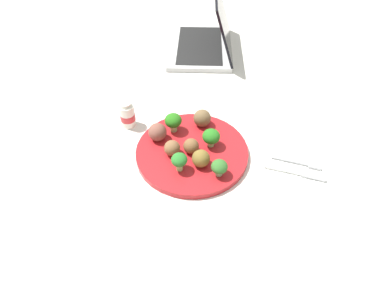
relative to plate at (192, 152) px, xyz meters
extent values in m
plane|color=silver|center=(0.00, 0.00, -0.01)|extent=(4.00, 4.00, 0.00)
cylinder|color=red|center=(0.00, 0.00, 0.00)|extent=(0.28, 0.28, 0.02)
cylinder|color=#96B87E|center=(0.08, -0.05, 0.01)|extent=(0.02, 0.02, 0.01)
ellipsoid|color=#336A2A|center=(0.08, -0.05, 0.03)|extent=(0.04, 0.04, 0.03)
cylinder|color=#98CD7B|center=(0.04, 0.03, 0.02)|extent=(0.02, 0.02, 0.01)
ellipsoid|color=#27721F|center=(0.04, 0.03, 0.04)|extent=(0.04, 0.04, 0.04)
cylinder|color=#A2C982|center=(-0.07, 0.05, 0.02)|extent=(0.02, 0.02, 0.02)
ellipsoid|color=#286E19|center=(-0.07, 0.05, 0.04)|extent=(0.04, 0.04, 0.04)
cylinder|color=#A4C975|center=(-0.01, -0.07, 0.02)|extent=(0.02, 0.02, 0.02)
ellipsoid|color=#297229|center=(-0.01, -0.07, 0.04)|extent=(0.04, 0.04, 0.03)
sphere|color=brown|center=(0.00, -0.01, 0.03)|extent=(0.04, 0.04, 0.04)
sphere|color=brown|center=(-0.04, -0.03, 0.03)|extent=(0.04, 0.04, 0.04)
sphere|color=brown|center=(-0.10, 0.01, 0.03)|extent=(0.05, 0.05, 0.05)
sphere|color=brown|center=(-0.01, 0.10, 0.03)|extent=(0.05, 0.05, 0.05)
sphere|color=brown|center=(0.04, -0.04, 0.03)|extent=(0.04, 0.04, 0.04)
cube|color=white|center=(0.25, 0.04, -0.01)|extent=(0.17, 0.12, 0.01)
cube|color=silver|center=(0.24, 0.05, 0.00)|extent=(0.09, 0.01, 0.01)
cube|color=silver|center=(0.30, 0.06, 0.00)|extent=(0.03, 0.02, 0.01)
cube|color=white|center=(0.22, 0.02, 0.00)|extent=(0.09, 0.02, 0.01)
cube|color=silver|center=(0.30, 0.02, 0.00)|extent=(0.06, 0.02, 0.01)
cylinder|color=white|center=(-0.20, 0.05, 0.02)|extent=(0.04, 0.04, 0.07)
cylinder|color=red|center=(-0.20, 0.05, 0.02)|extent=(0.04, 0.04, 0.02)
cylinder|color=silver|center=(-0.20, 0.05, 0.06)|extent=(0.03, 0.03, 0.01)
cube|color=silver|center=(-0.15, 0.51, 0.00)|extent=(0.30, 0.37, 0.02)
cube|color=black|center=(-0.15, 0.51, 0.01)|extent=(0.23, 0.32, 0.00)
cube|color=black|center=(-0.07, 0.54, 0.10)|extent=(0.16, 0.32, 0.19)
camera|label=1|loc=(0.19, -0.54, 0.59)|focal=30.77mm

